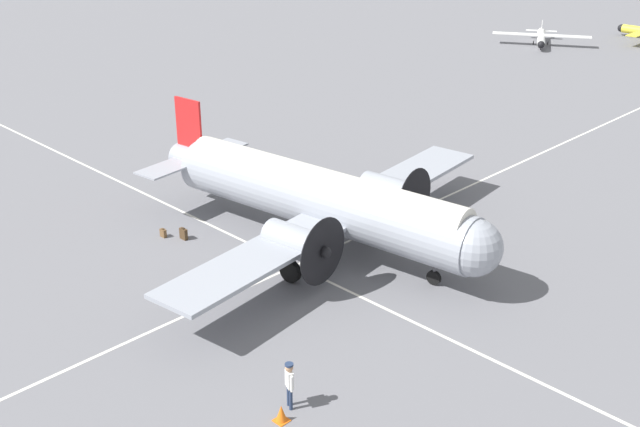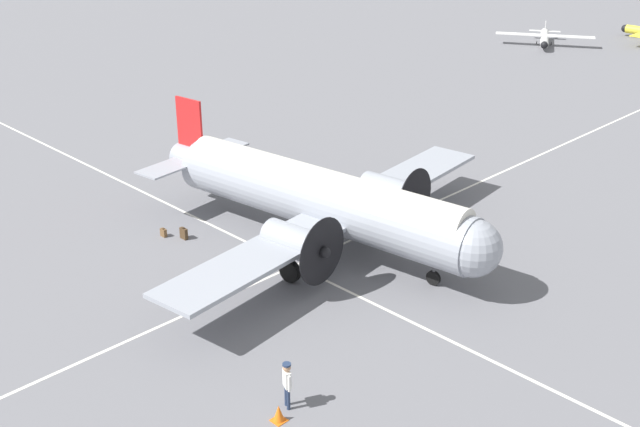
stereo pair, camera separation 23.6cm
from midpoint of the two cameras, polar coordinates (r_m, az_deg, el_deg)
The scene contains 9 objects.
ground_plane at distance 40.77m, azimuth 0.17°, elevation -2.28°, with size 300.00×300.00×0.00m, color slate.
apron_line_eastwest at distance 39.28m, azimuth -2.33°, elevation -3.37°, with size 120.00×0.16×0.01m.
apron_line_northsouth at distance 40.33m, azimuth 0.87°, elevation -2.59°, with size 0.16×120.00×0.01m.
airliner_main at distance 39.43m, azimuth 0.68°, elevation 0.96°, with size 19.91×22.74×6.09m.
crew_foreground at distance 28.92m, azimuth -2.12°, elevation -11.75°, with size 0.58×0.41×1.87m.
suitcase_near_door at distance 42.39m, azimuth -10.91°, elevation -1.34°, with size 0.38×0.18×0.47m.
suitcase_upright_spare at distance 41.92m, azimuth -9.51°, elevation -1.41°, with size 0.47×0.19×0.63m.
light_aircraft_distant at distance 88.52m, azimuth 15.75°, elevation 11.92°, with size 9.14×7.23×1.94m.
traffic_cone at distance 28.84m, azimuth -2.71°, elevation -14.03°, with size 0.49×0.49×0.65m.
Camera 2 is at (25.93, -25.74, 18.08)m, focal length 45.00 mm.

